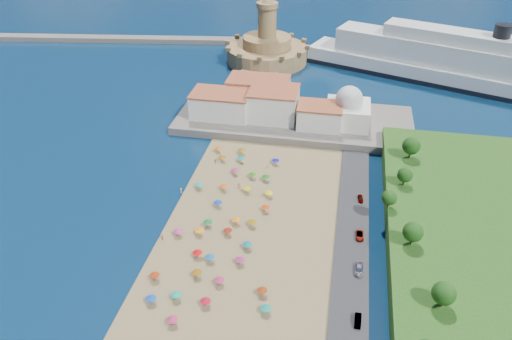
# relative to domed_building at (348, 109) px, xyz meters

# --- Properties ---
(ground) EXTENTS (700.00, 700.00, 0.00)m
(ground) POSITION_rel_domed_building_xyz_m (-30.00, -71.00, -8.97)
(ground) COLOR #071938
(ground) RESTS_ON ground
(terrace) EXTENTS (90.00, 36.00, 3.00)m
(terrace) POSITION_rel_domed_building_xyz_m (-20.00, 2.00, -7.47)
(terrace) COLOR #59544C
(terrace) RESTS_ON ground
(jetty) EXTENTS (18.00, 70.00, 2.40)m
(jetty) POSITION_rel_domed_building_xyz_m (-42.00, 37.00, -7.77)
(jetty) COLOR #59544C
(jetty) RESTS_ON ground
(breakwater) EXTENTS (199.03, 34.77, 2.60)m
(breakwater) POSITION_rel_domed_building_xyz_m (-140.00, 82.00, -7.67)
(breakwater) COLOR #59544C
(breakwater) RESTS_ON ground
(waterfront_buildings) EXTENTS (57.00, 29.00, 11.00)m
(waterfront_buildings) POSITION_rel_domed_building_xyz_m (-33.05, 2.64, -1.10)
(waterfront_buildings) COLOR silver
(waterfront_buildings) RESTS_ON terrace
(domed_building) EXTENTS (16.00, 16.00, 15.00)m
(domed_building) POSITION_rel_domed_building_xyz_m (0.00, 0.00, 0.00)
(domed_building) COLOR silver
(domed_building) RESTS_ON terrace
(fortress) EXTENTS (40.00, 40.00, 32.40)m
(fortress) POSITION_rel_domed_building_xyz_m (-42.00, 67.00, -2.29)
(fortress) COLOR #A68853
(fortress) RESTS_ON ground
(cruise_ship) EXTENTS (132.40, 65.08, 29.22)m
(cruise_ship) POSITION_rel_domed_building_xyz_m (43.86, 56.53, -0.32)
(cruise_ship) COLOR black
(cruise_ship) RESTS_ON ground
(beach_parasols) EXTENTS (31.60, 115.97, 2.20)m
(beach_parasols) POSITION_rel_domed_building_xyz_m (-31.23, -81.89, -6.83)
(beach_parasols) COLOR gray
(beach_parasols) RESTS_ON beach
(beachgoers) EXTENTS (30.97, 95.09, 1.87)m
(beachgoers) POSITION_rel_domed_building_xyz_m (-37.17, -75.47, -7.83)
(beachgoers) COLOR tan
(beachgoers) RESTS_ON beach
(parked_cars) EXTENTS (2.33, 67.93, 1.42)m
(parked_cars) POSITION_rel_domed_building_xyz_m (6.00, -77.21, -7.61)
(parked_cars) COLOR gray
(parked_cars) RESTS_ON promenade
(hillside_trees) EXTENTS (14.90, 109.31, 7.29)m
(hillside_trees) POSITION_rel_domed_building_xyz_m (18.28, -77.14, 0.94)
(hillside_trees) COLOR #382314
(hillside_trees) RESTS_ON hillside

